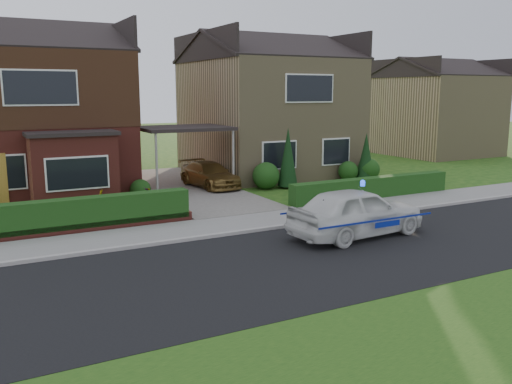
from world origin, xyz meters
TOP-DOWN VIEW (x-y plane):
  - ground at (0.00, 0.00)m, footprint 120.00×120.00m
  - road at (0.00, 0.00)m, footprint 60.00×6.00m
  - kerb at (0.00, 3.05)m, footprint 60.00×0.16m
  - sidewalk at (0.00, 4.10)m, footprint 60.00×2.00m
  - grass_verge at (0.00, -5.00)m, footprint 60.00×4.00m
  - driveway at (0.00, 11.00)m, footprint 3.80×12.00m
  - house_left at (-5.78, 13.90)m, footprint 7.50×9.53m
  - house_right at (5.80, 13.99)m, footprint 7.50×8.06m
  - carport_link at (0.00, 10.95)m, footprint 3.80×3.00m
  - dwarf_wall at (-5.80, 5.30)m, footprint 7.70×0.25m
  - hedge_left at (-5.80, 5.45)m, footprint 7.50×0.55m
  - hedge_right at (5.80, 5.35)m, footprint 7.50×0.55m
  - shrub_left_mid at (-4.00, 9.30)m, footprint 1.32×1.32m
  - shrub_left_near at (-2.40, 9.60)m, footprint 0.84×0.84m
  - shrub_right_near at (3.20, 9.40)m, footprint 1.20×1.20m
  - shrub_right_mid at (7.80, 9.50)m, footprint 0.96×0.96m
  - shrub_right_far at (8.80, 9.20)m, footprint 1.08×1.08m
  - conifer_a at (4.20, 9.20)m, footprint 0.90×0.90m
  - conifer_b at (8.60, 9.20)m, footprint 0.90×0.90m
  - neighbour_right at (20.00, 16.00)m, footprint 6.50×7.00m
  - police_car at (1.72, 1.20)m, footprint 4.00×4.49m
  - driveway_car at (1.00, 10.56)m, footprint 1.84×3.83m
  - potted_plant_b at (-4.34, 8.16)m, footprint 0.56×0.54m
  - potted_plant_c at (-2.50, 8.21)m, footprint 0.48×0.48m

SIDE VIEW (x-z plane):
  - ground at x=0.00m, z-range 0.00..0.00m
  - road at x=0.00m, z-range -0.01..0.01m
  - grass_verge at x=0.00m, z-range -0.01..0.01m
  - hedge_left at x=-5.80m, z-range -0.45..0.45m
  - hedge_right at x=5.80m, z-range -0.40..0.40m
  - sidewalk at x=0.00m, z-range 0.00..0.10m
  - kerb at x=0.00m, z-range 0.00..0.12m
  - driveway at x=0.00m, z-range 0.00..0.12m
  - dwarf_wall at x=-5.80m, z-range 0.00..0.36m
  - potted_plant_c at x=-2.50m, z-range 0.00..0.73m
  - potted_plant_b at x=-4.34m, z-range 0.00..0.79m
  - shrub_left_near at x=-2.40m, z-range 0.00..0.84m
  - shrub_right_mid at x=7.80m, z-range 0.00..0.96m
  - shrub_right_far at x=8.80m, z-range 0.00..1.08m
  - shrub_right_near at x=3.20m, z-range 0.00..1.20m
  - driveway_car at x=1.00m, z-range 0.12..1.19m
  - shrub_left_mid at x=-4.00m, z-range 0.00..1.32m
  - police_car at x=1.72m, z-range -0.08..1.57m
  - conifer_b at x=8.60m, z-range 0.00..2.20m
  - conifer_a at x=4.20m, z-range 0.00..2.60m
  - neighbour_right at x=20.00m, z-range 0.00..5.20m
  - carport_link at x=0.00m, z-range 1.27..4.04m
  - house_right at x=5.80m, z-range 0.04..7.29m
  - house_left at x=-5.78m, z-range 0.19..7.44m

